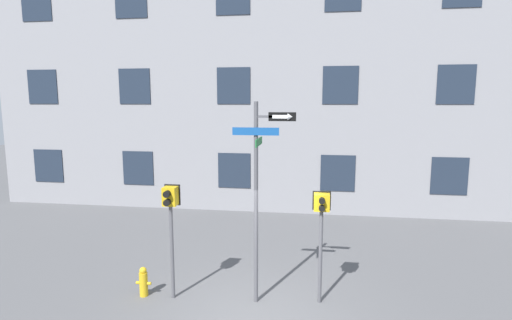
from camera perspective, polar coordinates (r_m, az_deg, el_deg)
name	(u,v)px	position (r m, az deg, el deg)	size (l,w,h in m)	color
ground_plane	(255,320)	(8.60, -0.18, -21.92)	(60.00, 60.00, 0.00)	#515154
building_facade	(287,41)	(15.68, 4.45, 16.54)	(24.00, 0.63, 13.14)	gray
street_sign_pole	(259,187)	(8.37, 0.44, -3.82)	(1.30, 0.87, 4.34)	#4C4C51
pedestrian_signal_left	(171,211)	(8.88, -12.11, -7.14)	(0.35, 0.40, 2.55)	#4C4C51
pedestrian_signal_right	(321,217)	(8.62, 9.32, -8.02)	(0.39, 0.40, 2.45)	#4C4C51
fire_hydrant	(143,282)	(9.69, -15.78, -16.41)	(0.35, 0.19, 0.68)	gold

